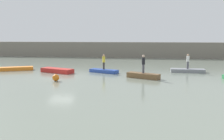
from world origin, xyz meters
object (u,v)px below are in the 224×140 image
object	(u,v)px
person_dark_shirt	(143,63)
mooring_buoy	(56,78)
rowboat_red	(57,70)
rowboat_grey	(187,71)
rowboat_orange	(16,69)
rowboat_blue	(104,71)
person_yellow_shirt	(104,61)
person_white_shirt	(188,61)
rowboat_brown	(143,76)

from	to	relation	value
person_dark_shirt	mooring_buoy	xyz separation A→B (m)	(-7.92, -2.80, -1.19)
rowboat_red	rowboat_grey	size ratio (longest dim) A/B	1.06
rowboat_orange	mooring_buoy	size ratio (longest dim) A/B	6.32
rowboat_blue	person_yellow_shirt	distance (m)	1.13
rowboat_red	person_white_shirt	xyz separation A→B (m)	(14.67, 2.54, 1.10)
rowboat_brown	rowboat_blue	bearing A→B (deg)	172.24
rowboat_orange	person_yellow_shirt	world-z (taller)	person_yellow_shirt
rowboat_orange	mooring_buoy	bearing A→B (deg)	-65.49
rowboat_grey	person_dark_shirt	size ratio (longest dim) A/B	2.09
rowboat_brown	person_yellow_shirt	distance (m)	5.59
rowboat_grey	rowboat_red	bearing A→B (deg)	-168.11
rowboat_grey	person_dark_shirt	xyz separation A→B (m)	(-4.92, -4.85, 1.32)
rowboat_blue	person_white_shirt	xyz separation A→B (m)	(9.44, 1.74, 1.16)
person_yellow_shirt	person_white_shirt	size ratio (longest dim) A/B	0.99
mooring_buoy	rowboat_blue	bearing A→B (deg)	60.04
rowboat_grey	rowboat_blue	bearing A→B (deg)	-167.48
rowboat_blue	rowboat_grey	xyz separation A→B (m)	(9.44, 1.74, 0.01)
rowboat_brown	person_yellow_shirt	size ratio (longest dim) A/B	1.93
rowboat_red	rowboat_brown	xyz separation A→B (m)	(9.75, -2.30, 0.01)
rowboat_blue	mooring_buoy	xyz separation A→B (m)	(-3.40, -5.90, 0.13)
rowboat_red	person_yellow_shirt	world-z (taller)	person_yellow_shirt
rowboat_red	person_yellow_shirt	bearing A→B (deg)	30.00
rowboat_brown	rowboat_grey	bearing A→B (deg)	71.31
rowboat_blue	rowboat_grey	distance (m)	9.60
rowboat_red	rowboat_blue	xyz separation A→B (m)	(5.23, 0.80, -0.06)
rowboat_orange	rowboat_red	size ratio (longest dim) A/B	1.00
person_yellow_shirt	rowboat_blue	bearing A→B (deg)	0.00
rowboat_orange	rowboat_red	distance (m)	5.73
rowboat_brown	rowboat_grey	distance (m)	6.91
rowboat_orange	person_dark_shirt	xyz separation A→B (m)	(15.39, -3.36, 1.30)
person_white_shirt	mooring_buoy	world-z (taller)	person_white_shirt
rowboat_orange	person_yellow_shirt	size ratio (longest dim) A/B	2.34
person_yellow_shirt	person_dark_shirt	bearing A→B (deg)	-34.47
rowboat_grey	mooring_buoy	bearing A→B (deg)	-147.18
rowboat_grey	mooring_buoy	xyz separation A→B (m)	(-12.84, -7.65, 0.12)
rowboat_orange	person_white_shirt	distance (m)	20.39
rowboat_red	rowboat_brown	distance (m)	10.02
mooring_buoy	person_white_shirt	bearing A→B (deg)	30.77
person_white_shirt	rowboat_orange	bearing A→B (deg)	-175.80
rowboat_red	rowboat_blue	size ratio (longest dim) A/B	1.19
rowboat_brown	mooring_buoy	bearing A→B (deg)	-133.84
rowboat_grey	person_dark_shirt	world-z (taller)	person_dark_shirt
rowboat_orange	person_dark_shirt	bearing A→B (deg)	-38.28
rowboat_blue	rowboat_grey	size ratio (longest dim) A/B	0.89
rowboat_red	person_white_shirt	size ratio (longest dim) A/B	2.31
person_yellow_shirt	person_white_shirt	bearing A→B (deg)	10.46
person_dark_shirt	person_white_shirt	bearing A→B (deg)	44.59
rowboat_orange	person_yellow_shirt	bearing A→B (deg)	-27.30
rowboat_orange	rowboat_brown	bearing A→B (deg)	-38.28
person_white_shirt	person_dark_shirt	size ratio (longest dim) A/B	0.96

